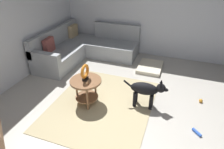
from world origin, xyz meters
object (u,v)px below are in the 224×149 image
at_px(sectional_couch, 84,49).
at_px(side_table, 86,85).
at_px(dog_bed_mat, 150,67).
at_px(dog, 146,90).
at_px(dog_toy_ball, 201,101).
at_px(torus_sculpture, 85,72).
at_px(dog_toy_rope, 197,132).

height_order(sectional_couch, side_table, sectional_couch).
relative_size(dog_bed_mat, dog, 0.94).
relative_size(sectional_couch, side_table, 3.75).
distance_m(sectional_couch, dog_toy_ball, 3.36).
xyz_separation_m(dog_bed_mat, dog, (-1.58, -0.19, 0.33)).
distance_m(torus_sculpture, dog, 1.20).
relative_size(side_table, dog_toy_ball, 8.10).
bearing_deg(torus_sculpture, dog_toy_rope, -93.32).
distance_m(torus_sculpture, dog_bed_mat, 2.20).
relative_size(torus_sculpture, dog, 0.38).
height_order(dog_toy_ball, dog_toy_rope, dog_toy_ball).
height_order(dog, dog_toy_ball, dog).
distance_m(dog_bed_mat, dog_toy_ball, 1.64).
xyz_separation_m(dog_bed_mat, dog_toy_ball, (-1.08, -1.23, -0.01)).
height_order(sectional_couch, dog_bed_mat, sectional_couch).
xyz_separation_m(torus_sculpture, dog_bed_mat, (1.88, -0.93, -0.67)).
bearing_deg(sectional_couch, dog_toy_ball, -108.95).
relative_size(side_table, dog_toy_rope, 3.37).
bearing_deg(sectional_couch, dog, -126.69).
distance_m(dog_bed_mat, dog_toy_rope, 2.30).
bearing_deg(dog, dog_toy_rope, 64.35).
height_order(torus_sculpture, dog_toy_rope, torus_sculpture).
height_order(side_table, torus_sculpture, torus_sculpture).
bearing_deg(torus_sculpture, dog_toy_ball, -69.77).
bearing_deg(side_table, dog, -75.17).
height_order(torus_sculpture, dog_toy_ball, torus_sculpture).
distance_m(dog_toy_ball, dog_toy_rope, 0.92).
height_order(dog, dog_toy_rope, dog).
xyz_separation_m(sectional_couch, side_table, (-1.88, -1.02, 0.13)).
xyz_separation_m(sectional_couch, dog, (-1.59, -2.13, 0.09)).
xyz_separation_m(dog_toy_ball, dog_toy_rope, (-0.91, 0.08, -0.01)).
height_order(side_table, dog_toy_ball, side_table).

